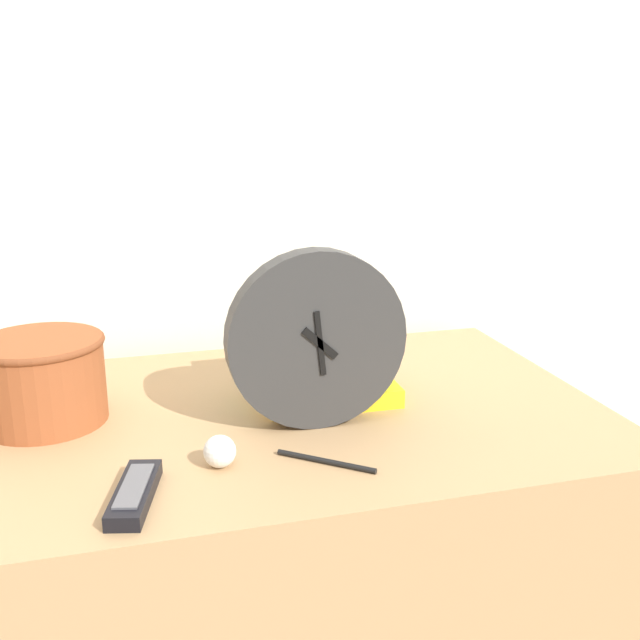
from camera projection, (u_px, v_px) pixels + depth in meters
wall_back at (175, 111)px, 1.46m from camera, size 6.00×0.04×2.40m
desk at (222, 609)px, 1.31m from camera, size 1.27×0.69×0.73m
desk_clock at (317, 340)px, 1.14m from camera, size 0.28×0.04×0.28m
book_stack at (322, 356)px, 1.27m from camera, size 0.24×0.21×0.15m
basket at (42, 377)px, 1.17m from camera, size 0.20×0.20×0.14m
tv_remote at (135, 493)px, 0.95m from camera, size 0.08×0.16×0.02m
crumpled_paper_ball at (220, 451)px, 1.03m from camera, size 0.05×0.05×0.05m
pen at (326, 461)px, 1.05m from camera, size 0.12×0.10×0.01m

